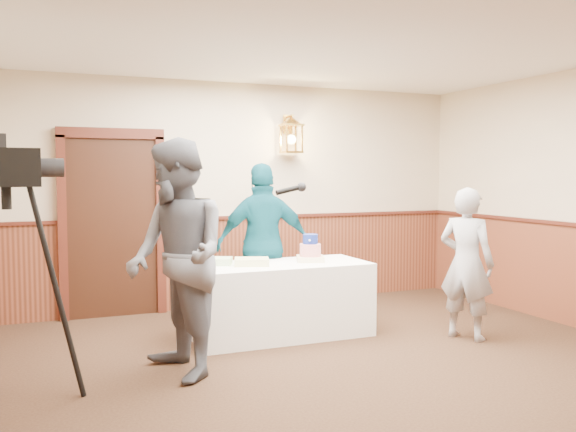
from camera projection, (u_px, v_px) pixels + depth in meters
name	position (u px, v px, depth m)	size (l,w,h in m)	color
ground	(388.00, 396.00, 4.58)	(7.00, 7.00, 0.00)	black
room_shell	(354.00, 192.00, 4.87)	(6.02, 7.02, 2.81)	beige
display_table	(281.00, 299.00, 6.26)	(1.80, 0.80, 0.75)	white
tiered_cake	(310.00, 251.00, 6.38)	(0.36, 0.36, 0.29)	beige
sheet_cake_yellow	(252.00, 262.00, 6.11)	(0.34, 0.26, 0.07)	#E6DD89
sheet_cake_green	(217.00, 261.00, 6.16)	(0.30, 0.24, 0.07)	#C5F0AA
interviewer	(177.00, 258.00, 4.94)	(1.62, 1.07, 1.96)	#53555D
baker	(466.00, 263.00, 6.12)	(0.56, 0.37, 1.53)	#9C9BA1
assistant_p	(264.00, 244.00, 6.69)	(1.05, 0.44, 1.78)	#0E4D5D
tv_camera_rig	(10.00, 293.00, 4.30)	(0.72, 0.68, 1.85)	black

